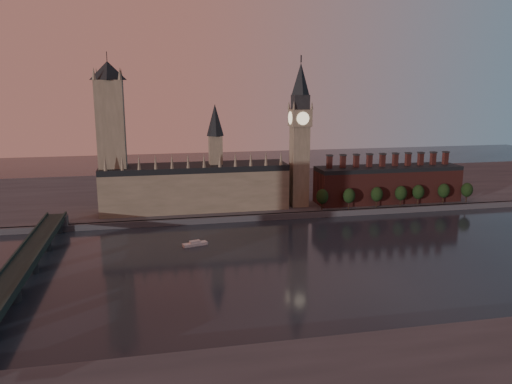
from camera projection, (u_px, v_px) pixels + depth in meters
ground at (340, 262)px, 260.14m from camera, size 900.00×900.00×0.00m
north_bank at (265, 190)px, 430.17m from camera, size 900.00×182.00×4.00m
palace_of_westminster at (196, 185)px, 352.80m from camera, size 130.00×30.30×74.00m
victoria_tower at (111, 133)px, 333.98m from camera, size 24.00×24.00×108.00m
big_ben at (300, 134)px, 355.55m from camera, size 15.00×15.00×107.00m
chimney_block at (388, 183)px, 377.65m from camera, size 110.00×25.00×37.00m
embankment_tree_0 at (322, 196)px, 352.84m from camera, size 8.60×8.60×14.88m
embankment_tree_1 at (349, 196)px, 355.41m from camera, size 8.60×8.60×14.88m
embankment_tree_2 at (377, 194)px, 360.00m from camera, size 8.60×8.60×14.88m
embankment_tree_3 at (401, 193)px, 363.81m from camera, size 8.60×8.60×14.88m
embankment_tree_4 at (418, 192)px, 367.85m from camera, size 8.60×8.60×14.88m
embankment_tree_5 at (444, 191)px, 372.19m from camera, size 8.60×8.60×14.88m
embankment_tree_6 at (467, 190)px, 375.19m from camera, size 8.60×8.60×14.88m
westminster_bridge at (19, 273)px, 225.14m from camera, size 14.00×200.00×11.55m
river_boat at (195, 244)px, 287.51m from camera, size 14.86×8.01×2.86m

